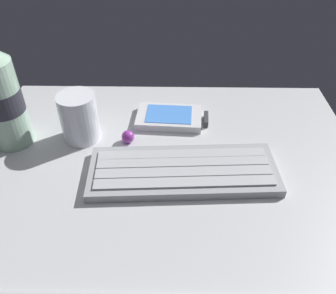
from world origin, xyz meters
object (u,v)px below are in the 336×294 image
at_px(juice_cup, 79,119).
at_px(water_bottle, 0,96).
at_px(trackball_mouse, 128,137).
at_px(keyboard, 183,171).
at_px(handheld_device, 173,117).

relative_size(juice_cup, water_bottle, 0.41).
bearing_deg(trackball_mouse, water_bottle, -179.67).
relative_size(keyboard, water_bottle, 1.42).
distance_m(keyboard, juice_cup, 0.20).
bearing_deg(water_bottle, juice_cup, 6.01).
bearing_deg(keyboard, juice_cup, 152.50).
bearing_deg(water_bottle, keyboard, -15.22).
bearing_deg(handheld_device, trackball_mouse, -139.73).
relative_size(keyboard, handheld_device, 2.25).
bearing_deg(water_bottle, handheld_device, 13.54).
distance_m(juice_cup, trackball_mouse, 0.09).
xyz_separation_m(juice_cup, trackball_mouse, (0.08, -0.01, -0.03)).
relative_size(juice_cup, trackball_mouse, 3.86).
relative_size(keyboard, trackball_mouse, 13.43).
height_order(keyboard, juice_cup, juice_cup).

